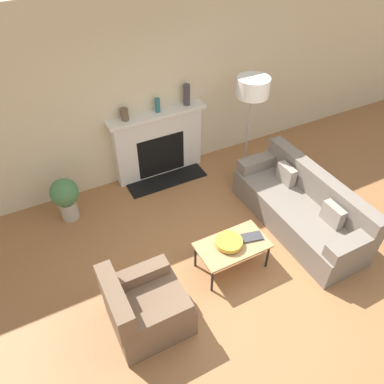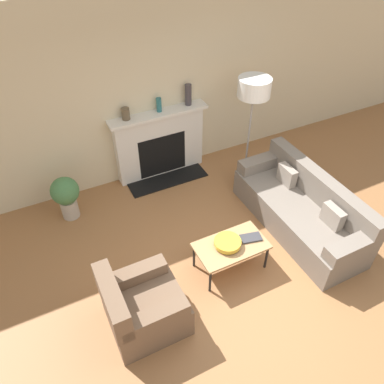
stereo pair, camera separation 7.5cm
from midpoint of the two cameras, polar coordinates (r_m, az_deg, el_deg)
name	(u,v)px [view 1 (the left image)]	position (r m, az deg, el deg)	size (l,w,h in m)	color
ground_plane	(259,281)	(5.00, 9.67, -13.25)	(18.00, 18.00, 0.00)	#99663D
wall_back	(163,89)	(5.98, -4.88, 15.41)	(18.00, 0.06, 2.90)	beige
fireplace	(159,145)	(6.24, -5.42, 7.18)	(1.61, 0.59, 1.16)	silver
couch	(301,208)	(5.59, 15.89, -2.39)	(0.82, 2.15, 0.83)	slate
armchair_near	(144,308)	(4.37, -7.78, -17.14)	(0.84, 0.78, 0.85)	brown
coffee_table	(232,246)	(4.80, 5.74, -8.24)	(0.91, 0.52, 0.43)	tan
bowl	(229,242)	(4.73, 5.20, -7.61)	(0.34, 0.34, 0.08)	gold
book	(252,237)	(4.87, 8.69, -6.78)	(0.30, 0.21, 0.02)	#38383D
floor_lamp	(252,92)	(5.70, 8.80, 14.83)	(0.49, 0.49, 1.76)	gray
mantel_vase_left	(124,114)	(5.76, -10.63, 11.55)	(0.12, 0.12, 0.18)	brown
mantel_vase_center_left	(158,105)	(5.90, -5.65, 13.03)	(0.08, 0.08, 0.22)	#28666B
mantel_vase_center_right	(187,95)	(6.06, -1.19, 14.59)	(0.11, 0.11, 0.34)	#3D383D
potted_plant	(65,196)	(5.72, -19.10, -0.62)	(0.41, 0.41, 0.70)	#B2A899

